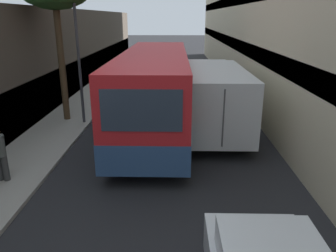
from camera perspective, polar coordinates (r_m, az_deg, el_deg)
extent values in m
plane|color=#232326|center=(13.77, -0.26, -0.80)|extent=(150.00, 150.00, 0.00)
cube|color=#9E998E|center=(14.61, -18.53, -0.41)|extent=(2.30, 60.00, 0.11)
cube|color=black|center=(15.01, -24.98, 3.07)|extent=(1.08, 60.00, 2.00)
cube|color=#333D47|center=(13.75, 19.50, 10.77)|extent=(1.08, 60.00, 0.70)
cube|color=red|center=(13.76, -2.30, 6.99)|extent=(2.56, 10.99, 2.77)
cube|color=#2D4C7A|center=(13.98, -2.25, 3.24)|extent=(2.58, 11.01, 0.90)
cube|color=#2D3847|center=(13.68, -2.32, 8.69)|extent=(2.59, 10.11, 0.89)
cube|color=#2D3847|center=(8.31, -4.66, 2.67)|extent=(2.10, 0.04, 1.11)
cylinder|color=black|center=(17.46, -5.26, 5.00)|extent=(0.24, 1.00, 1.00)
cylinder|color=black|center=(17.34, 2.17, 4.98)|extent=(0.24, 1.00, 1.00)
cylinder|color=black|center=(11.01, -9.16, -3.33)|extent=(0.24, 1.00, 1.00)
cylinder|color=black|center=(10.84, 2.64, -3.47)|extent=(0.24, 1.00, 1.00)
cube|color=silver|center=(17.04, 6.45, 7.71)|extent=(2.29, 2.22, 1.98)
cube|color=silver|center=(13.14, 7.92, 4.97)|extent=(2.39, 5.72, 2.22)
cube|color=#4C4C4C|center=(10.40, 9.62, 1.27)|extent=(0.05, 0.02, 1.88)
cylinder|color=black|center=(17.17, 2.76, 4.76)|extent=(0.22, 0.96, 0.96)
cylinder|color=black|center=(17.36, 9.88, 4.66)|extent=(0.22, 0.96, 0.96)
cylinder|color=black|center=(11.86, 3.36, -1.61)|extent=(0.22, 0.96, 0.96)
cylinder|color=black|center=(12.13, 13.56, -1.65)|extent=(0.22, 0.96, 0.96)
cylinder|color=#383838|center=(10.39, -26.45, -6.56)|extent=(0.17, 0.17, 0.75)
cylinder|color=#38383D|center=(14.34, -15.67, 15.83)|extent=(0.12, 0.12, 7.86)
cylinder|color=#4C3823|center=(15.15, -18.08, 10.89)|extent=(0.28, 0.28, 5.33)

